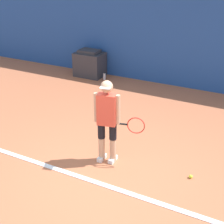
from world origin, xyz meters
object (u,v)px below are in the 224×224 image
Objects in this scene: tennis_ball at (191,177)px; covered_chair at (90,64)px; water_bottle at (104,76)px; tennis_player at (108,119)px.

tennis_ball is 0.07× the size of covered_chair.
covered_chair reaches higher than water_bottle.
tennis_player is at bearing -173.43° from tennis_ball.
tennis_ball is 5.37m from water_bottle.
tennis_player is 1.81m from tennis_ball.
tennis_ball is at bearing -6.85° from tennis_player.
water_bottle is (-3.78, 3.81, 0.08)m from tennis_ball.
tennis_ball is (1.57, 0.18, -0.88)m from tennis_player.
tennis_ball is at bearing -41.73° from covered_chair.
covered_chair is (-4.39, 3.91, 0.38)m from tennis_ball.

